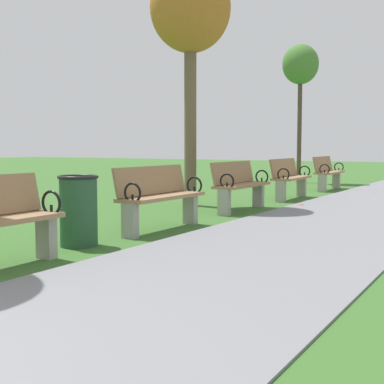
# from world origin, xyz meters

# --- Properties ---
(park_bench_3) EXTENTS (0.49, 1.60, 0.90)m
(park_bench_3) POSITION_xyz_m (-0.50, 5.50, 0.49)
(park_bench_3) COLOR #93704C
(park_bench_3) RESTS_ON ground
(park_bench_4) EXTENTS (0.49, 1.61, 0.90)m
(park_bench_4) POSITION_xyz_m (-0.50, 8.09, 0.49)
(park_bench_4) COLOR #93704C
(park_bench_4) RESTS_ON ground
(park_bench_5) EXTENTS (0.54, 1.62, 0.90)m
(park_bench_5) POSITION_xyz_m (-0.50, 10.64, 0.49)
(park_bench_5) COLOR #93704C
(park_bench_5) RESTS_ON ground
(park_bench_6) EXTENTS (0.53, 1.62, 0.90)m
(park_bench_6) POSITION_xyz_m (-0.50, 13.52, 0.49)
(park_bench_6) COLOR #93704C
(park_bench_6) RESTS_ON ground
(tree_3) EXTENTS (1.57, 1.57, 4.72)m
(tree_3) POSITION_xyz_m (-1.75, 8.43, 3.76)
(tree_3) COLOR brown
(tree_3) RESTS_ON ground
(tree_4) EXTENTS (1.14, 1.14, 4.39)m
(tree_4) POSITION_xyz_m (-2.15, 15.89, 3.69)
(tree_4) COLOR #4C3D2D
(tree_4) RESTS_ON ground
(trash_bin) EXTENTS (0.48, 0.48, 0.84)m
(trash_bin) POSITION_xyz_m (-0.65, 4.02, 0.42)
(trash_bin) COLOR #234C2D
(trash_bin) RESTS_ON ground
(scattered_leaves) EXTENTS (4.97, 18.36, 0.02)m
(scattered_leaves) POSITION_xyz_m (-0.03, 5.68, 0.01)
(scattered_leaves) COLOR brown
(scattered_leaves) RESTS_ON ground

